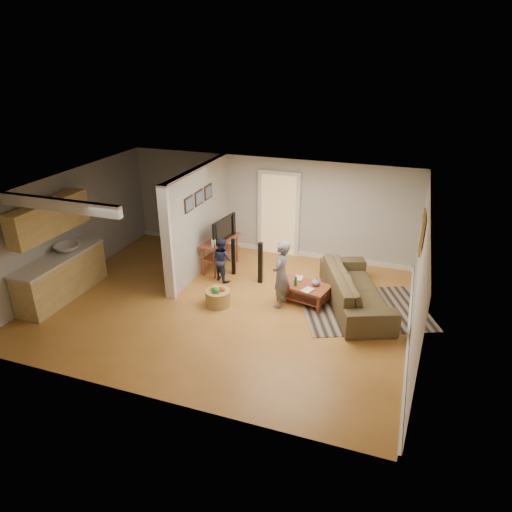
{
  "coord_description": "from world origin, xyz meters",
  "views": [
    {
      "loc": [
        3.38,
        -7.67,
        4.9
      ],
      "look_at": [
        0.62,
        0.26,
        1.1
      ],
      "focal_mm": 32.0,
      "sensor_mm": 36.0,
      "label": 1
    }
  ],
  "objects_px": {
    "coffee_table": "(305,288)",
    "sofa": "(354,305)",
    "toy_basket": "(218,297)",
    "speaker_left": "(260,263)",
    "toddler": "(223,279)",
    "speaker_right": "(234,257)",
    "tv_console": "(221,242)",
    "child": "(280,305)"
  },
  "relations": [
    {
      "from": "sofa",
      "to": "speaker_right",
      "type": "height_order",
      "value": "speaker_right"
    },
    {
      "from": "tv_console",
      "to": "speaker_left",
      "type": "height_order",
      "value": "tv_console"
    },
    {
      "from": "sofa",
      "to": "speaker_right",
      "type": "relative_size",
      "value": 2.9
    },
    {
      "from": "sofa",
      "to": "speaker_left",
      "type": "distance_m",
      "value": 2.28
    },
    {
      "from": "coffee_table",
      "to": "tv_console",
      "type": "distance_m",
      "value": 2.51
    },
    {
      "from": "sofa",
      "to": "speaker_left",
      "type": "height_order",
      "value": "speaker_left"
    },
    {
      "from": "tv_console",
      "to": "child",
      "type": "xyz_separation_m",
      "value": [
        1.87,
        -1.23,
        -0.69
      ]
    },
    {
      "from": "sofa",
      "to": "toddler",
      "type": "relative_size",
      "value": 2.52
    },
    {
      "from": "speaker_right",
      "to": "toddler",
      "type": "relative_size",
      "value": 0.87
    },
    {
      "from": "speaker_right",
      "to": "child",
      "type": "height_order",
      "value": "speaker_right"
    },
    {
      "from": "tv_console",
      "to": "speaker_right",
      "type": "height_order",
      "value": "tv_console"
    },
    {
      "from": "speaker_left",
      "to": "toy_basket",
      "type": "distance_m",
      "value": 1.4
    },
    {
      "from": "tv_console",
      "to": "speaker_right",
      "type": "bearing_deg",
      "value": -16.3
    },
    {
      "from": "sofa",
      "to": "toy_basket",
      "type": "relative_size",
      "value": 5.01
    },
    {
      "from": "sofa",
      "to": "toy_basket",
      "type": "height_order",
      "value": "toy_basket"
    },
    {
      "from": "child",
      "to": "toddler",
      "type": "relative_size",
      "value": 1.42
    },
    {
      "from": "coffee_table",
      "to": "sofa",
      "type": "bearing_deg",
      "value": 11.9
    },
    {
      "from": "toy_basket",
      "to": "child",
      "type": "height_order",
      "value": "child"
    },
    {
      "from": "coffee_table",
      "to": "tv_console",
      "type": "relative_size",
      "value": 0.92
    },
    {
      "from": "speaker_left",
      "to": "toy_basket",
      "type": "height_order",
      "value": "speaker_left"
    },
    {
      "from": "tv_console",
      "to": "speaker_right",
      "type": "xyz_separation_m",
      "value": [
        0.4,
        -0.18,
        -0.25
      ]
    },
    {
      "from": "coffee_table",
      "to": "child",
      "type": "height_order",
      "value": "child"
    },
    {
      "from": "speaker_left",
      "to": "coffee_table",
      "type": "bearing_deg",
      "value": -27.52
    },
    {
      "from": "speaker_left",
      "to": "child",
      "type": "xyz_separation_m",
      "value": [
        0.73,
        -0.85,
        -0.49
      ]
    },
    {
      "from": "tv_console",
      "to": "child",
      "type": "bearing_deg",
      "value": -24.97
    },
    {
      "from": "toddler",
      "to": "toy_basket",
      "type": "bearing_deg",
      "value": 137.82
    },
    {
      "from": "toy_basket",
      "to": "toddler",
      "type": "xyz_separation_m",
      "value": [
        -0.37,
        1.11,
        -0.19
      ]
    },
    {
      "from": "coffee_table",
      "to": "child",
      "type": "distance_m",
      "value": 0.62
    },
    {
      "from": "speaker_left",
      "to": "toddler",
      "type": "height_order",
      "value": "speaker_left"
    },
    {
      "from": "child",
      "to": "toddler",
      "type": "xyz_separation_m",
      "value": [
        -1.61,
        0.69,
        0.0
      ]
    },
    {
      "from": "sofa",
      "to": "tv_console",
      "type": "relative_size",
      "value": 2.05
    },
    {
      "from": "toy_basket",
      "to": "toddler",
      "type": "relative_size",
      "value": 0.5
    },
    {
      "from": "speaker_left",
      "to": "speaker_right",
      "type": "height_order",
      "value": "speaker_left"
    },
    {
      "from": "speaker_left",
      "to": "child",
      "type": "bearing_deg",
      "value": -51.68
    },
    {
      "from": "tv_console",
      "to": "toy_basket",
      "type": "distance_m",
      "value": 1.84
    },
    {
      "from": "coffee_table",
      "to": "speaker_right",
      "type": "xyz_separation_m",
      "value": [
        -1.91,
        0.75,
        0.13
      ]
    },
    {
      "from": "tv_console",
      "to": "child",
      "type": "distance_m",
      "value": 2.34
    },
    {
      "from": "tv_console",
      "to": "toddler",
      "type": "relative_size",
      "value": 1.23
    },
    {
      "from": "speaker_left",
      "to": "toddler",
      "type": "bearing_deg",
      "value": -172.11
    },
    {
      "from": "speaker_left",
      "to": "toddler",
      "type": "distance_m",
      "value": 1.02
    },
    {
      "from": "coffee_table",
      "to": "toy_basket",
      "type": "xyz_separation_m",
      "value": [
        -1.68,
        -0.72,
        -0.13
      ]
    },
    {
      "from": "toy_basket",
      "to": "child",
      "type": "xyz_separation_m",
      "value": [
        1.24,
        0.42,
        -0.19
      ]
    }
  ]
}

